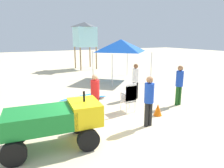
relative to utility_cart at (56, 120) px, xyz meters
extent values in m
plane|color=beige|center=(1.54, 0.25, -0.78)|extent=(80.00, 80.00, 0.00)
cube|color=#197A2D|center=(-0.39, 0.05, 0.07)|extent=(1.92, 1.30, 0.50)
cube|color=yellow|center=(0.80, -0.09, 0.12)|extent=(0.92, 1.19, 0.60)
cylinder|color=black|center=(0.80, -0.09, 0.57)|extent=(0.07, 0.07, 0.30)
cylinder|color=black|center=(0.82, 0.46, -0.48)|extent=(0.62, 0.25, 0.60)
cylinder|color=black|center=(0.69, -0.63, -0.48)|extent=(0.62, 0.25, 0.60)
cylinder|color=black|center=(-0.97, 0.67, -0.48)|extent=(0.62, 0.25, 0.60)
cylinder|color=black|center=(-1.10, -0.42, -0.48)|extent=(0.62, 0.25, 0.60)
cube|color=white|center=(3.20, 1.34, -0.34)|extent=(0.48, 0.48, 0.04)
cube|color=white|center=(3.20, 1.12, -0.14)|extent=(0.48, 0.04, 0.40)
cube|color=white|center=(3.20, 1.34, -0.25)|extent=(0.48, 0.48, 0.04)
cube|color=white|center=(3.20, 1.12, -0.05)|extent=(0.48, 0.04, 0.40)
cube|color=white|center=(3.20, 1.34, -0.16)|extent=(0.48, 0.48, 0.04)
cube|color=white|center=(3.20, 1.12, 0.04)|extent=(0.48, 0.04, 0.40)
cube|color=white|center=(3.20, 1.34, -0.07)|extent=(0.48, 0.48, 0.04)
cube|color=white|center=(3.20, 1.12, 0.13)|extent=(0.48, 0.04, 0.40)
cube|color=white|center=(3.20, 1.34, 0.02)|extent=(0.48, 0.48, 0.04)
cube|color=white|center=(3.20, 1.12, 0.22)|extent=(0.48, 0.04, 0.40)
cylinder|color=white|center=(3.41, 1.55, -0.57)|extent=(0.04, 0.04, 0.42)
cylinder|color=white|center=(2.99, 1.55, -0.57)|extent=(0.04, 0.04, 0.42)
cylinder|color=white|center=(3.41, 1.13, -0.57)|extent=(0.04, 0.04, 0.42)
cylinder|color=white|center=(2.99, 1.13, -0.57)|extent=(0.04, 0.04, 0.42)
ellipsoid|color=red|center=(2.06, 3.47, -0.74)|extent=(2.48, 0.54, 0.08)
ellipsoid|color=#268CCC|center=(2.28, 3.54, -0.66)|extent=(1.96, 0.70, 0.08)
ellipsoid|color=#268CCC|center=(2.02, 3.61, -0.58)|extent=(2.33, 0.75, 0.08)
cylinder|color=black|center=(2.97, -0.16, -0.37)|extent=(0.14, 0.14, 0.84)
cylinder|color=black|center=(3.13, -0.16, -0.37)|extent=(0.14, 0.14, 0.84)
cylinder|color=#193FB2|center=(3.05, -0.16, 0.38)|extent=(0.32, 0.32, 0.66)
sphere|color=#9E6B47|center=(3.05, -0.16, 0.82)|extent=(0.23, 0.23, 0.23)
cylinder|color=black|center=(4.39, 2.65, -0.37)|extent=(0.14, 0.14, 0.84)
cylinder|color=black|center=(4.55, 2.65, -0.37)|extent=(0.14, 0.14, 0.84)
cylinder|color=white|center=(4.47, 2.65, 0.38)|extent=(0.32, 0.32, 0.66)
sphere|color=brown|center=(4.47, 2.65, 0.83)|extent=(0.23, 0.23, 0.23)
cylinder|color=#194C19|center=(5.53, 0.95, -0.35)|extent=(0.14, 0.14, 0.86)
cylinder|color=#194C19|center=(5.69, 0.95, -0.35)|extent=(0.14, 0.14, 0.86)
cylinder|color=#193FB2|center=(5.61, 0.95, 0.42)|extent=(0.32, 0.32, 0.68)
sphere|color=#9E6B47|center=(5.61, 0.95, 0.88)|extent=(0.23, 0.23, 0.23)
cylinder|color=red|center=(1.69, 1.37, -0.38)|extent=(0.14, 0.14, 0.81)
cylinder|color=red|center=(1.85, 1.37, -0.38)|extent=(0.14, 0.14, 0.81)
cylinder|color=red|center=(1.77, 1.37, 0.34)|extent=(0.32, 0.32, 0.64)
sphere|color=tan|center=(1.77, 1.37, 0.77)|extent=(0.22, 0.22, 0.22)
cylinder|color=#B2B2B7|center=(4.63, 5.33, 0.21)|extent=(0.05, 0.05, 2.00)
cylinder|color=#B2B2B7|center=(7.60, 5.33, 0.21)|extent=(0.05, 0.05, 2.00)
cylinder|color=#B2B2B7|center=(4.63, 8.30, 0.21)|extent=(0.05, 0.05, 2.00)
cylinder|color=#B2B2B7|center=(7.60, 8.30, 0.21)|extent=(0.05, 0.05, 2.00)
pyramid|color=#144CB2|center=(6.12, 6.82, 1.63)|extent=(2.97, 2.97, 0.83)
cylinder|color=olive|center=(5.08, 12.21, 0.25)|extent=(0.12, 0.12, 2.07)
cylinder|color=olive|center=(6.64, 12.21, 0.25)|extent=(0.12, 0.12, 2.07)
cylinder|color=olive|center=(5.08, 13.77, 0.25)|extent=(0.12, 0.12, 2.07)
cylinder|color=olive|center=(6.64, 13.77, 0.25)|extent=(0.12, 0.12, 2.07)
cube|color=#A4E5EE|center=(5.86, 12.99, 2.19)|extent=(1.80, 1.80, 1.80)
pyramid|color=#4C5156|center=(5.86, 12.99, 3.31)|extent=(1.98, 1.98, 0.45)
cone|color=orange|center=(3.97, 0.41, -0.55)|extent=(0.33, 0.33, 0.46)
cone|color=orange|center=(-1.10, 2.45, -0.51)|extent=(0.38, 0.38, 0.54)
cube|color=white|center=(0.16, 2.61, -0.58)|extent=(0.54, 0.32, 0.41)
camera|label=1|loc=(-1.07, -5.21, 2.18)|focal=32.26mm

